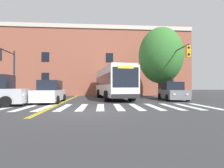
# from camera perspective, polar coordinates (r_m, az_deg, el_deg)

# --- Properties ---
(ground_plane) EXTENTS (120.00, 120.00, 0.00)m
(ground_plane) POSITION_cam_1_polar(r_m,az_deg,el_deg) (9.69, -8.25, -9.02)
(ground_plane) COLOR #38383A
(crosswalk) EXTENTS (15.12, 4.34, 0.01)m
(crosswalk) POSITION_cam_1_polar(r_m,az_deg,el_deg) (11.85, -3.77, -7.50)
(crosswalk) COLOR white
(crosswalk) RESTS_ON ground
(lane_line_yellow_inner) EXTENTS (0.12, 36.00, 0.01)m
(lane_line_yellow_inner) POSITION_cam_1_polar(r_m,az_deg,el_deg) (26.00, -11.51, -3.84)
(lane_line_yellow_inner) COLOR gold
(lane_line_yellow_inner) RESTS_ON ground
(lane_line_yellow_outer) EXTENTS (0.12, 36.00, 0.01)m
(lane_line_yellow_outer) POSITION_cam_1_polar(r_m,az_deg,el_deg) (25.98, -11.16, -3.84)
(lane_line_yellow_outer) COLOR gold
(lane_line_yellow_outer) RESTS_ON ground
(city_bus) EXTENTS (3.81, 11.14, 3.38)m
(city_bus) POSITION_cam_1_polar(r_m,az_deg,el_deg) (19.69, 0.18, 0.53)
(city_bus) COLOR white
(city_bus) RESTS_ON ground
(car_white_near_lane) EXTENTS (2.18, 4.86, 1.91)m
(car_white_near_lane) POSITION_cam_1_polar(r_m,az_deg,el_deg) (16.06, -19.57, -2.63)
(car_white_near_lane) COLOR white
(car_white_near_lane) RESTS_ON ground
(car_grey_far_lane) EXTENTS (2.48, 4.58, 1.84)m
(car_grey_far_lane) POSITION_cam_1_polar(r_m,az_deg,el_deg) (18.69, 19.14, -2.47)
(car_grey_far_lane) COLOR slate
(car_grey_far_lane) RESTS_ON ground
(car_navy_behind_bus) EXTENTS (2.56, 4.67, 1.83)m
(car_navy_behind_bus) POSITION_cam_1_polar(r_m,az_deg,el_deg) (28.74, -4.15, -1.92)
(car_navy_behind_bus) COLOR navy
(car_navy_behind_bus) RESTS_ON ground
(traffic_light_near_corner) EXTENTS (0.44, 4.10, 5.63)m
(traffic_light_near_corner) POSITION_cam_1_polar(r_m,az_deg,el_deg) (19.04, 20.73, 6.45)
(traffic_light_near_corner) COLOR #28282D
(traffic_light_near_corner) RESTS_ON ground
(traffic_light_far_corner) EXTENTS (0.42, 3.32, 5.08)m
(traffic_light_far_corner) POSITION_cam_1_polar(r_m,az_deg,el_deg) (19.53, -30.81, 5.33)
(traffic_light_far_corner) COLOR #28282D
(traffic_light_far_corner) RESTS_ON ground
(street_tree_curbside_large) EXTENTS (5.61, 6.18, 8.39)m
(street_tree_curbside_large) POSITION_cam_1_polar(r_m,az_deg,el_deg) (21.82, 15.53, 8.90)
(street_tree_curbside_large) COLOR #4C3D2D
(street_tree_curbside_large) RESTS_ON ground
(building_facade) EXTENTS (35.28, 8.35, 10.79)m
(building_facade) POSITION_cam_1_polar(r_m,az_deg,el_deg) (30.71, -10.19, 6.72)
(building_facade) COLOR #9E5642
(building_facade) RESTS_ON ground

